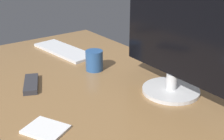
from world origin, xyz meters
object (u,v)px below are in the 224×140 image
at_px(coffee_mug, 94,60).
at_px(notepad, 46,129).
at_px(monitor, 175,40).
at_px(keyboard, 64,50).
at_px(tv_remote, 31,84).

distance_m(coffee_mug, notepad, 0.49).
bearing_deg(coffee_mug, monitor, 17.89).
bearing_deg(monitor, keyboard, -169.46).
distance_m(tv_remote, notepad, 0.33).
bearing_deg(monitor, tv_remote, -130.55).
relative_size(monitor, notepad, 4.02).
height_order(tv_remote, notepad, tv_remote).
bearing_deg(coffee_mug, notepad, -50.99).
bearing_deg(keyboard, tv_remote, -52.89).
xyz_separation_m(tv_remote, coffee_mug, (0.01, 0.29, 0.04)).
height_order(monitor, notepad, monitor).
height_order(keyboard, tv_remote, tv_remote).
relative_size(keyboard, coffee_mug, 4.25).
distance_m(monitor, coffee_mug, 0.41).
bearing_deg(notepad, coffee_mug, 129.01).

